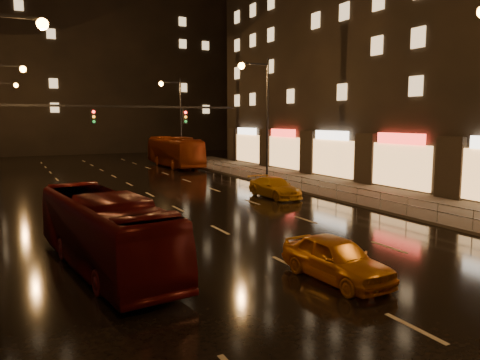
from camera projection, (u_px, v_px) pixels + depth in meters
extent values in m
plane|color=black|center=(158.00, 199.00, 31.36)|extent=(140.00, 140.00, 0.00)
cube|color=#38332D|center=(365.00, 194.00, 32.98)|extent=(7.00, 70.00, 0.15)
cube|color=black|center=(441.00, 8.00, 41.10)|extent=(18.00, 50.00, 30.00)
cube|color=black|center=(85.00, 42.00, 76.82)|extent=(44.00, 16.00, 36.00)
cube|color=black|center=(126.00, 106.00, 29.67)|extent=(15.20, 0.14, 0.14)
cube|color=black|center=(93.00, 117.00, 28.86)|extent=(0.32, 0.18, 0.95)
cube|color=black|center=(185.00, 117.00, 31.55)|extent=(0.32, 0.18, 0.95)
sphere|color=#FF1E19|center=(94.00, 112.00, 28.71)|extent=(0.18, 0.18, 0.18)
cylinder|color=#99999E|center=(181.00, 158.00, 57.07)|extent=(0.04, 0.04, 1.00)
cube|color=#99999E|center=(302.00, 177.00, 34.02)|extent=(0.05, 56.00, 0.05)
cube|color=#99999E|center=(302.00, 183.00, 34.08)|extent=(0.05, 56.00, 0.05)
imported|color=#520B0B|center=(104.00, 231.00, 16.58)|extent=(3.41, 9.93, 2.71)
imported|color=maroon|center=(175.00, 152.00, 52.74)|extent=(2.82, 12.01, 3.34)
imported|color=orange|center=(336.00, 259.00, 15.41)|extent=(1.96, 4.37, 1.46)
imported|color=orange|center=(275.00, 187.00, 31.93)|extent=(2.13, 4.76, 1.36)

